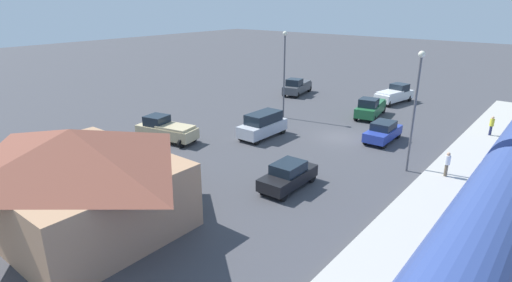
{
  "coord_description": "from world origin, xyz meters",
  "views": [
    {
      "loc": [
        -15.52,
        31.24,
        11.59
      ],
      "look_at": [
        3.44,
        7.66,
        1.0
      ],
      "focal_mm": 28.48,
      "sensor_mm": 36.0,
      "label": 1
    }
  ],
  "objects_px": {
    "pedestrian_on_platform": "(492,124)",
    "pickup_white": "(395,94)",
    "passenger_train": "(468,278)",
    "pickup_tan": "(166,129)",
    "light_pole_near_platform": "(416,99)",
    "sedan_blue": "(383,132)",
    "sedan_black": "(288,175)",
    "pickup_green": "(370,107)",
    "light_pole_lot_center": "(284,65)",
    "pedestrian_waiting_far": "(447,163)",
    "suv_silver": "(263,125)",
    "station_building": "(76,177)",
    "pickup_charcoal": "(297,86)"
  },
  "relations": [
    {
      "from": "pedestrian_on_platform",
      "to": "pickup_white",
      "type": "relative_size",
      "value": 0.3
    },
    {
      "from": "passenger_train",
      "to": "pickup_tan",
      "type": "bearing_deg",
      "value": -17.36
    },
    {
      "from": "passenger_train",
      "to": "light_pole_near_platform",
      "type": "xyz_separation_m",
      "value": [
        6.8,
        -14.41,
        2.4
      ]
    },
    {
      "from": "pedestrian_on_platform",
      "to": "sedan_blue",
      "type": "bearing_deg",
      "value": 43.3
    },
    {
      "from": "pickup_tan",
      "to": "sedan_blue",
      "type": "xyz_separation_m",
      "value": [
        -14.62,
        -11.58,
        -0.15
      ]
    },
    {
      "from": "sedan_black",
      "to": "pickup_green",
      "type": "xyz_separation_m",
      "value": [
        2.9,
        -19.19,
        0.15
      ]
    },
    {
      "from": "light_pole_lot_center",
      "to": "pedestrian_waiting_far",
      "type": "bearing_deg",
      "value": 161.84
    },
    {
      "from": "pickup_white",
      "to": "sedan_blue",
      "type": "xyz_separation_m",
      "value": [
        -4.43,
        14.21,
        -0.15
      ]
    },
    {
      "from": "pickup_green",
      "to": "sedan_blue",
      "type": "height_order",
      "value": "pickup_green"
    },
    {
      "from": "pickup_tan",
      "to": "sedan_black",
      "type": "bearing_deg",
      "value": 175.44
    },
    {
      "from": "pedestrian_on_platform",
      "to": "pickup_white",
      "type": "bearing_deg",
      "value": -33.4
    },
    {
      "from": "passenger_train",
      "to": "sedan_blue",
      "type": "height_order",
      "value": "passenger_train"
    },
    {
      "from": "suv_silver",
      "to": "light_pole_near_platform",
      "type": "xyz_separation_m",
      "value": [
        -12.65,
        -0.45,
        4.11
      ]
    },
    {
      "from": "pedestrian_waiting_far",
      "to": "sedan_black",
      "type": "distance_m",
      "value": 10.78
    },
    {
      "from": "passenger_train",
      "to": "light_pole_lot_center",
      "type": "height_order",
      "value": "light_pole_lot_center"
    },
    {
      "from": "station_building",
      "to": "pedestrian_on_platform",
      "type": "distance_m",
      "value": 33.29
    },
    {
      "from": "pickup_charcoal",
      "to": "sedan_black",
      "type": "xyz_separation_m",
      "value": [
        -14.72,
        23.41,
        -0.15
      ]
    },
    {
      "from": "station_building",
      "to": "pickup_green",
      "type": "relative_size",
      "value": 1.96
    },
    {
      "from": "passenger_train",
      "to": "pedestrian_on_platform",
      "type": "height_order",
      "value": "passenger_train"
    },
    {
      "from": "sedan_blue",
      "to": "pickup_tan",
      "type": "bearing_deg",
      "value": 38.38
    },
    {
      "from": "light_pole_lot_center",
      "to": "pickup_green",
      "type": "bearing_deg",
      "value": -139.45
    },
    {
      "from": "passenger_train",
      "to": "pickup_tan",
      "type": "relative_size",
      "value": 8.8
    },
    {
      "from": "station_building",
      "to": "suv_silver",
      "type": "bearing_deg",
      "value": -85.33
    },
    {
      "from": "passenger_train",
      "to": "light_pole_lot_center",
      "type": "bearing_deg",
      "value": -43.02
    },
    {
      "from": "pickup_green",
      "to": "suv_silver",
      "type": "relative_size",
      "value": 1.15
    },
    {
      "from": "pedestrian_on_platform",
      "to": "pickup_tan",
      "type": "xyz_separation_m",
      "value": [
        21.67,
        18.23,
        -0.25
      ]
    },
    {
      "from": "pickup_white",
      "to": "sedan_black",
      "type": "xyz_separation_m",
      "value": [
        -3.28,
        26.87,
        -0.15
      ]
    },
    {
      "from": "station_building",
      "to": "pedestrian_on_platform",
      "type": "relative_size",
      "value": 6.47
    },
    {
      "from": "pickup_white",
      "to": "suv_silver",
      "type": "xyz_separation_m",
      "value": [
        4.32,
        19.76,
        0.12
      ]
    },
    {
      "from": "pickup_tan",
      "to": "pickup_charcoal",
      "type": "bearing_deg",
      "value": -86.82
    },
    {
      "from": "sedan_blue",
      "to": "light_pole_lot_center",
      "type": "distance_m",
      "value": 11.82
    },
    {
      "from": "pickup_charcoal",
      "to": "sedan_black",
      "type": "relative_size",
      "value": 1.25
    },
    {
      "from": "pedestrian_on_platform",
      "to": "suv_silver",
      "type": "bearing_deg",
      "value": 37.65
    },
    {
      "from": "pedestrian_on_platform",
      "to": "light_pole_lot_center",
      "type": "height_order",
      "value": "light_pole_lot_center"
    },
    {
      "from": "pickup_charcoal",
      "to": "pickup_white",
      "type": "distance_m",
      "value": 11.95
    },
    {
      "from": "pickup_green",
      "to": "sedan_blue",
      "type": "bearing_deg",
      "value": 121.76
    },
    {
      "from": "pedestrian_waiting_far",
      "to": "light_pole_near_platform",
      "type": "relative_size",
      "value": 0.2
    },
    {
      "from": "light_pole_lot_center",
      "to": "suv_silver",
      "type": "bearing_deg",
      "value": 109.19
    },
    {
      "from": "pedestrian_on_platform",
      "to": "pickup_charcoal",
      "type": "height_order",
      "value": "pickup_charcoal"
    },
    {
      "from": "pickup_white",
      "to": "suv_silver",
      "type": "relative_size",
      "value": 1.16
    },
    {
      "from": "pedestrian_on_platform",
      "to": "pickup_white",
      "type": "height_order",
      "value": "pickup_white"
    },
    {
      "from": "pickup_white",
      "to": "station_building",
      "type": "bearing_deg",
      "value": 85.64
    },
    {
      "from": "sedan_blue",
      "to": "light_pole_near_platform",
      "type": "distance_m",
      "value": 7.77
    },
    {
      "from": "pedestrian_on_platform",
      "to": "sedan_blue",
      "type": "height_order",
      "value": "pedestrian_on_platform"
    },
    {
      "from": "pedestrian_waiting_far",
      "to": "pickup_tan",
      "type": "xyz_separation_m",
      "value": [
        21.09,
        6.55,
        -0.25
      ]
    },
    {
      "from": "pickup_green",
      "to": "suv_silver",
      "type": "distance_m",
      "value": 12.96
    },
    {
      "from": "pickup_charcoal",
      "to": "suv_silver",
      "type": "height_order",
      "value": "suv_silver"
    },
    {
      "from": "pedestrian_on_platform",
      "to": "light_pole_near_platform",
      "type": "height_order",
      "value": "light_pole_near_platform"
    },
    {
      "from": "station_building",
      "to": "pickup_white",
      "type": "bearing_deg",
      "value": -94.36
    },
    {
      "from": "pedestrian_on_platform",
      "to": "light_pole_lot_center",
      "type": "bearing_deg",
      "value": 18.4
    }
  ]
}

